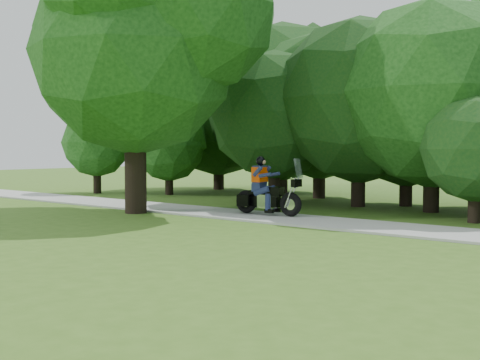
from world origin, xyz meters
The scene contains 3 objects.
ground centered at (0.00, 0.00, 0.00)m, with size 100.00×100.00×0.00m, color #3D641C.
big_tree_west centered at (-10.54, 6.85, 5.76)m, with size 8.64×6.56×9.96m.
touring_motorcycle centered at (-6.79, 8.28, 0.69)m, with size 2.29×0.73×1.74m.
Camera 1 is at (3.99, -5.99, 2.03)m, focal length 45.00 mm.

